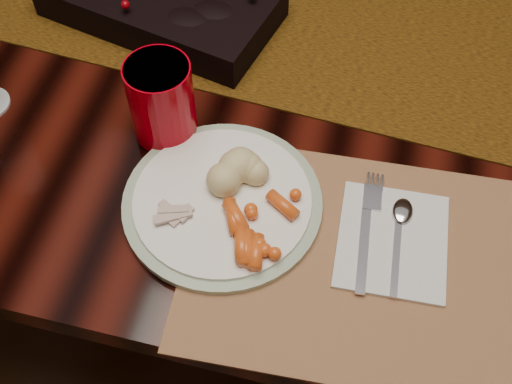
% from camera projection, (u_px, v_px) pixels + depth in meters
% --- Properties ---
extents(floor, '(5.00, 5.00, 0.00)m').
position_uv_depth(floor, '(282.00, 276.00, 1.63)').
color(floor, black).
rests_on(floor, ground).
extents(dining_table, '(1.80, 1.00, 0.75)m').
position_uv_depth(dining_table, '(288.00, 193.00, 1.32)').
color(dining_table, black).
rests_on(dining_table, floor).
extents(table_runner, '(1.89, 0.53, 0.00)m').
position_uv_depth(table_runner, '(305.00, 24.00, 1.05)').
color(table_runner, '#3D1C03').
rests_on(table_runner, dining_table).
extents(placemat_main, '(0.46, 0.35, 0.00)m').
position_uv_depth(placemat_main, '(362.00, 262.00, 0.80)').
color(placemat_main, '#9C663D').
rests_on(placemat_main, dining_table).
extents(dinner_plate, '(0.34, 0.34, 0.01)m').
position_uv_depth(dinner_plate, '(222.00, 201.00, 0.84)').
color(dinner_plate, white).
rests_on(dinner_plate, placemat_main).
extents(baby_carrots, '(0.13, 0.11, 0.02)m').
position_uv_depth(baby_carrots, '(245.00, 224.00, 0.80)').
color(baby_carrots, '#DA5118').
rests_on(baby_carrots, dinner_plate).
extents(mashed_potatoes, '(0.09, 0.08, 0.04)m').
position_uv_depth(mashed_potatoes, '(237.00, 169.00, 0.84)').
color(mashed_potatoes, '#DCCF78').
rests_on(mashed_potatoes, dinner_plate).
extents(turkey_shreds, '(0.07, 0.07, 0.01)m').
position_uv_depth(turkey_shreds, '(172.00, 208.00, 0.82)').
color(turkey_shreds, '#AC978F').
rests_on(turkey_shreds, dinner_plate).
extents(napkin, '(0.14, 0.17, 0.01)m').
position_uv_depth(napkin, '(392.00, 241.00, 0.82)').
color(napkin, silver).
rests_on(napkin, placemat_main).
extents(fork, '(0.04, 0.16, 0.00)m').
position_uv_depth(fork, '(366.00, 236.00, 0.81)').
color(fork, silver).
rests_on(fork, napkin).
extents(spoon, '(0.03, 0.14, 0.00)m').
position_uv_depth(spoon, '(398.00, 243.00, 0.81)').
color(spoon, silver).
rests_on(spoon, napkin).
extents(red_cup, '(0.09, 0.09, 0.12)m').
position_uv_depth(red_cup, '(162.00, 101.00, 0.87)').
color(red_cup, '#A2000D').
rests_on(red_cup, placemat_main).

